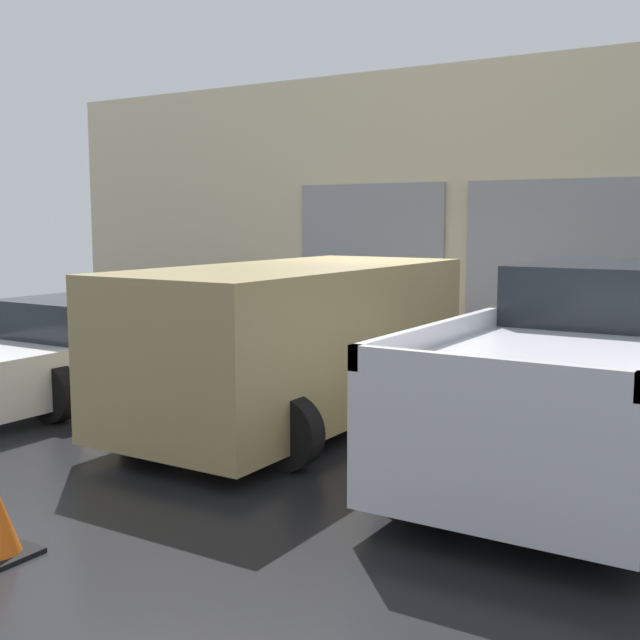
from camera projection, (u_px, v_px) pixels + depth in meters
ground_plane at (381, 390)px, 10.60m from camera, size 28.00×28.00×0.00m
shophouse_building at (475, 214)px, 13.08m from camera, size 17.36×0.68×4.72m
pickup_truck at (589, 371)px, 7.38m from camera, size 2.55×5.03×1.80m
sedan_white at (101, 346)px, 10.47m from camera, size 2.15×4.44×1.26m
sedan_side at (296, 339)px, 8.79m from camera, size 2.39×4.61×1.75m
parking_stripe_far_left at (24, 379)px, 11.33m from camera, size 0.12×2.20×0.01m
parking_stripe_left at (190, 406)px, 9.71m from camera, size 0.12×2.20×0.01m
parking_stripe_centre at (423, 443)px, 8.09m from camera, size 0.12×2.20×0.01m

